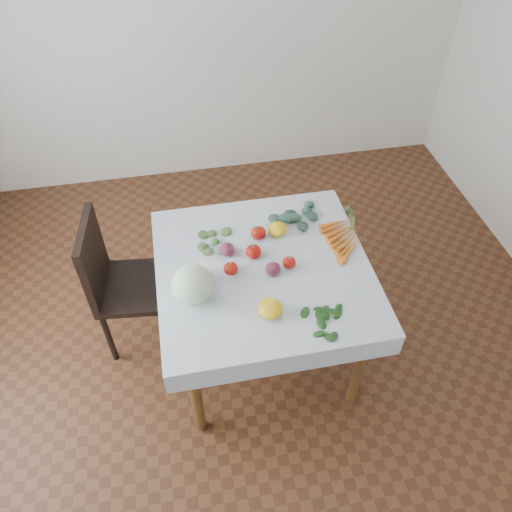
# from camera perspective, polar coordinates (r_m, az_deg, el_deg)

# --- Properties ---
(ground) EXTENTS (4.00, 4.00, 0.00)m
(ground) POSITION_cam_1_polar(r_m,az_deg,el_deg) (3.23, 0.72, -10.52)
(ground) COLOR brown
(back_wall) EXTENTS (4.00, 0.04, 2.70)m
(back_wall) POSITION_cam_1_polar(r_m,az_deg,el_deg) (4.01, -5.44, 26.03)
(back_wall) COLOR white
(back_wall) RESTS_ON ground
(table) EXTENTS (1.00, 1.00, 0.75)m
(table) POSITION_cam_1_polar(r_m,az_deg,el_deg) (2.71, 0.84, -2.77)
(table) COLOR brown
(table) RESTS_ON ground
(tablecloth) EXTENTS (1.12, 1.12, 0.01)m
(tablecloth) POSITION_cam_1_polar(r_m,az_deg,el_deg) (2.63, 0.86, -1.33)
(tablecloth) COLOR white
(tablecloth) RESTS_ON table
(chair) EXTENTS (0.47, 0.47, 0.94)m
(chair) POSITION_cam_1_polar(r_m,az_deg,el_deg) (2.98, -15.52, -2.47)
(chair) COLOR black
(chair) RESTS_ON ground
(cabbage) EXTENTS (0.27, 0.27, 0.19)m
(cabbage) POSITION_cam_1_polar(r_m,az_deg,el_deg) (2.45, -7.22, -3.23)
(cabbage) COLOR #E1F5CD
(cabbage) RESTS_ON tablecloth
(tomato_a) EXTENTS (0.11, 0.11, 0.07)m
(tomato_a) POSITION_cam_1_polar(r_m,az_deg,el_deg) (2.66, -0.30, 0.50)
(tomato_a) COLOR #AF140B
(tomato_a) RESTS_ON tablecloth
(tomato_b) EXTENTS (0.10, 0.10, 0.07)m
(tomato_b) POSITION_cam_1_polar(r_m,az_deg,el_deg) (2.77, 0.28, 2.66)
(tomato_b) COLOR #AF140B
(tomato_b) RESTS_ON tablecloth
(tomato_c) EXTENTS (0.08, 0.08, 0.07)m
(tomato_c) POSITION_cam_1_polar(r_m,az_deg,el_deg) (2.58, -2.90, -1.44)
(tomato_c) COLOR #AF140B
(tomato_c) RESTS_ON tablecloth
(tomato_d) EXTENTS (0.09, 0.09, 0.06)m
(tomato_d) POSITION_cam_1_polar(r_m,az_deg,el_deg) (2.62, 3.80, -0.72)
(tomato_d) COLOR #AF140B
(tomato_d) RESTS_ON tablecloth
(heirloom_back) EXTENTS (0.12, 0.12, 0.07)m
(heirloom_back) POSITION_cam_1_polar(r_m,az_deg,el_deg) (2.79, 2.47, 3.11)
(heirloom_back) COLOR yellow
(heirloom_back) RESTS_ON tablecloth
(heirloom_front) EXTENTS (0.12, 0.12, 0.08)m
(heirloom_front) POSITION_cam_1_polar(r_m,az_deg,el_deg) (2.40, 1.65, -5.99)
(heirloom_front) COLOR yellow
(heirloom_front) RESTS_ON tablecloth
(onion_a) EXTENTS (0.09, 0.09, 0.07)m
(onion_a) POSITION_cam_1_polar(r_m,az_deg,el_deg) (2.68, -3.29, 0.76)
(onion_a) COLOR #571930
(onion_a) RESTS_ON tablecloth
(onion_b) EXTENTS (0.10, 0.10, 0.07)m
(onion_b) POSITION_cam_1_polar(r_m,az_deg,el_deg) (2.58, 1.96, -1.48)
(onion_b) COLOR #571930
(onion_b) RESTS_ON tablecloth
(tomatillo_cluster) EXTENTS (0.10, 0.10, 0.04)m
(tomatillo_cluster) POSITION_cam_1_polar(r_m,az_deg,el_deg) (2.57, -5.83, -2.33)
(tomatillo_cluster) COLOR #B5BD6D
(tomatillo_cluster) RESTS_ON tablecloth
(carrot_bunch) EXTENTS (0.22, 0.36, 0.03)m
(carrot_bunch) POSITION_cam_1_polar(r_m,az_deg,el_deg) (2.82, 9.79, 2.19)
(carrot_bunch) COLOR orange
(carrot_bunch) RESTS_ON tablecloth
(kale_bunch) EXTENTS (0.32, 0.24, 0.04)m
(kale_bunch) POSITION_cam_1_polar(r_m,az_deg,el_deg) (2.90, 3.97, 4.55)
(kale_bunch) COLOR #385D49
(kale_bunch) RESTS_ON tablecloth
(basil_bunch) EXTENTS (0.22, 0.18, 0.01)m
(basil_bunch) POSITION_cam_1_polar(r_m,az_deg,el_deg) (2.42, 8.62, -7.48)
(basil_bunch) COLOR #234B17
(basil_bunch) RESTS_ON tablecloth
(dill_bunch) EXTENTS (0.23, 0.17, 0.02)m
(dill_bunch) POSITION_cam_1_polar(r_m,az_deg,el_deg) (2.75, -5.26, 1.43)
(dill_bunch) COLOR #406C31
(dill_bunch) RESTS_ON tablecloth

